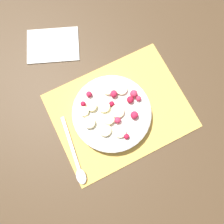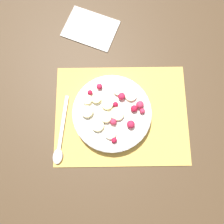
# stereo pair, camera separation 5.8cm
# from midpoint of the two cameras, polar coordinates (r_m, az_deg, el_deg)

# --- Properties ---
(ground_plane) EXTENTS (3.00, 3.00, 0.00)m
(ground_plane) POSITION_cam_midpoint_polar(r_m,az_deg,el_deg) (0.63, 5.05, -1.29)
(ground_plane) COLOR #4C3823
(placemat) EXTENTS (0.37, 0.29, 0.01)m
(placemat) POSITION_cam_midpoint_polar(r_m,az_deg,el_deg) (0.62, 5.07, -1.23)
(placemat) COLOR #E0B251
(placemat) RESTS_ON ground_plane
(fruit_bowl) EXTENTS (0.22, 0.22, 0.05)m
(fruit_bowl) POSITION_cam_midpoint_polar(r_m,az_deg,el_deg) (0.60, 2.71, -0.94)
(fruit_bowl) COLOR white
(fruit_bowl) RESTS_ON placemat
(spoon) EXTENTS (0.04, 0.19, 0.01)m
(spoon) POSITION_cam_midpoint_polar(r_m,az_deg,el_deg) (0.61, -10.89, -8.47)
(spoon) COLOR silver
(spoon) RESTS_ON placemat
(napkin) EXTENTS (0.19, 0.17, 0.01)m
(napkin) POSITION_cam_midpoint_polar(r_m,az_deg,el_deg) (0.73, -3.27, 20.59)
(napkin) COLOR white
(napkin) RESTS_ON ground_plane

